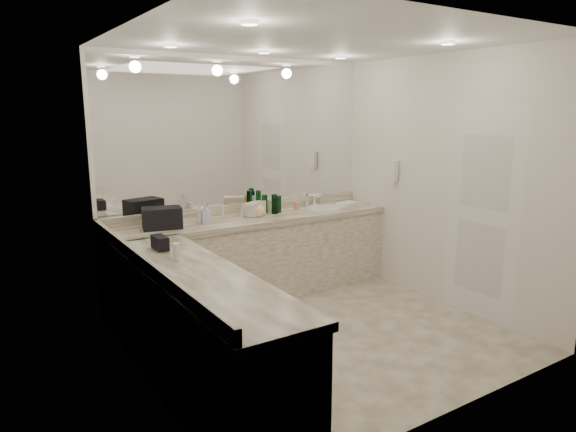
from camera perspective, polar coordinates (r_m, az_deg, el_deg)
floor at (r=4.88m, az=3.36°, el=-12.95°), size 3.20×3.20×0.00m
ceiling at (r=4.47m, az=3.78°, el=18.94°), size 3.20×3.20×0.00m
wall_back at (r=5.76m, az=-5.32°, el=4.34°), size 3.20×0.02×2.60m
wall_left at (r=3.79m, az=-16.35°, el=0.03°), size 0.02×3.00×2.60m
wall_right at (r=5.59m, az=16.95°, el=3.64°), size 0.02×3.00×2.60m
vanity_back_base at (r=5.69m, az=-3.75°, el=-4.82°), size 3.20×0.60×0.84m
vanity_back_top at (r=5.57m, az=-3.76°, el=-0.40°), size 3.20×0.64×0.06m
vanity_left_base at (r=3.89m, az=-9.93°, el=-13.06°), size 0.60×2.40×0.84m
vanity_left_top at (r=3.73m, az=-10.03°, el=-6.73°), size 0.64×2.42×0.06m
backsplash_back at (r=5.80m, az=-5.16°, el=0.89°), size 3.20×0.04×0.10m
backsplash_left at (r=3.88m, az=-15.77°, el=-5.01°), size 0.04×3.00×0.10m
mirror_back at (r=5.71m, az=-5.35°, el=9.06°), size 3.12×0.01×1.55m
mirror_left at (r=3.73m, az=-16.59°, el=7.21°), size 0.01×2.92×1.55m
sink at (r=6.07m, az=4.05°, el=0.87°), size 0.44×0.44×0.03m
faucet at (r=6.23m, az=2.91°, el=1.86°), size 0.24×0.16×0.14m
wall_phone at (r=6.02m, az=11.62°, el=4.95°), size 0.06×0.10×0.24m
door at (r=5.31m, az=20.78°, el=0.25°), size 0.02×0.82×2.10m
black_toiletry_bag at (r=5.14m, az=-13.82°, el=-0.19°), size 0.41×0.31×0.21m
black_bag_spill at (r=4.38m, az=-14.04°, el=-2.95°), size 0.10×0.20×0.11m
cream_cosmetic_case at (r=5.61m, az=-3.79°, el=0.72°), size 0.28×0.23×0.14m
hand_towel at (r=6.23m, az=6.67°, el=1.34°), size 0.29×0.23×0.04m
lotion_left at (r=4.03m, az=-12.31°, el=-3.94°), size 0.06×0.06×0.13m
soap_bottle_a at (r=5.31m, az=-9.71°, el=0.25°), size 0.08×0.08×0.19m
soap_bottle_b at (r=5.29m, az=-9.13°, el=0.34°), size 0.11×0.11×0.21m
soap_bottle_c at (r=5.56m, az=-3.26°, el=0.85°), size 0.18×0.18×0.18m
green_bottle_0 at (r=5.77m, az=-1.05°, el=1.33°), size 0.06×0.06×0.19m
green_bottle_1 at (r=5.71m, az=-1.41°, el=1.17°), size 0.07×0.07×0.18m
green_bottle_2 at (r=5.70m, az=-1.53°, el=1.34°), size 0.06×0.06×0.22m
green_bottle_3 at (r=5.74m, az=-2.63°, el=1.35°), size 0.07×0.07×0.21m
amenity_bottle_0 at (r=5.70m, az=-2.67°, el=0.97°), size 0.04×0.04×0.15m
amenity_bottle_1 at (r=5.66m, az=-4.97°, el=0.58°), size 0.05×0.05×0.09m
amenity_bottle_2 at (r=5.57m, az=-3.58°, el=0.40°), size 0.06×0.06×0.09m
amenity_bottle_3 at (r=5.77m, az=-2.21°, el=1.08°), size 0.04×0.04×0.14m
amenity_bottle_4 at (r=5.95m, az=0.93°, el=1.13°), size 0.06×0.06×0.08m
amenity_bottle_5 at (r=5.18m, az=-14.64°, el=-0.88°), size 0.04×0.04×0.08m
amenity_bottle_6 at (r=5.48m, az=-7.29°, el=0.42°), size 0.04×0.04×0.14m
amenity_bottle_7 at (r=5.54m, az=-5.13°, el=0.24°), size 0.04×0.04×0.07m
amenity_bottle_8 at (r=5.44m, az=-9.60°, el=0.28°), size 0.05×0.05×0.15m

